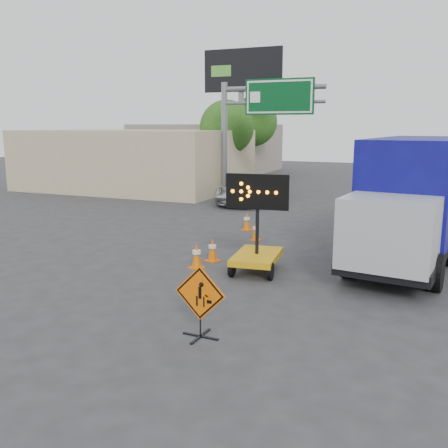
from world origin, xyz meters
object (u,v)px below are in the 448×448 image
Objects in this scene: arrow_board at (257,250)px; box_truck at (412,207)px; pickup_truck at (251,189)px; construction_sign at (200,300)px.

box_truck reaches higher than arrow_board.
construction_sign is at bearing -72.39° from pickup_truck.
pickup_truck is 0.67× the size of box_truck.
box_truck is at bearing 67.76° from construction_sign.
pickup_truck reaches higher than construction_sign.
box_truck is (8.89, -9.57, 0.99)m from pickup_truck.
construction_sign is at bearing -90.66° from arrow_board.
arrow_board reaches higher than construction_sign.
pickup_truck is at bearing 104.25° from arrow_board.
pickup_truck is 13.10m from box_truck.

